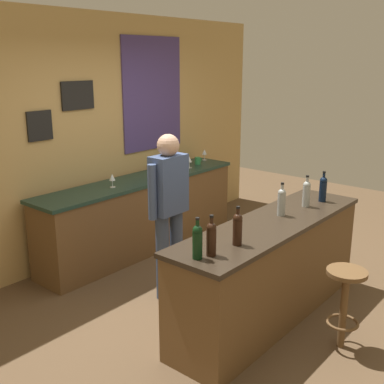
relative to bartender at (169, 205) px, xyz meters
name	(u,v)px	position (x,y,z in m)	size (l,w,h in m)	color
ground_plane	(233,302)	(0.26, -0.58, -0.94)	(10.00, 10.00, 0.00)	brown
back_wall	(93,136)	(0.28, 1.45, 0.48)	(6.00, 0.09, 2.80)	tan
bar_counter	(270,270)	(0.26, -0.98, -0.47)	(2.33, 0.60, 0.92)	brown
side_counter	(142,214)	(0.66, 1.07, -0.48)	(2.87, 0.56, 0.90)	brown
bartender	(169,205)	(0.00, 0.00, 0.00)	(0.52, 0.21, 1.62)	#384766
bar_stool	(345,296)	(0.23, -1.69, -0.48)	(0.32, 0.32, 0.68)	brown
wine_bottle_a	(197,240)	(-0.77, -0.99, 0.12)	(0.07, 0.07, 0.31)	black
wine_bottle_b	(211,238)	(-0.67, -1.03, 0.12)	(0.07, 0.07, 0.31)	black
wine_bottle_c	(238,228)	(-0.38, -1.06, 0.12)	(0.07, 0.07, 0.31)	black
wine_bottle_d	(282,201)	(0.46, -0.95, 0.12)	(0.07, 0.07, 0.31)	#999E99
wine_bottle_e	(306,193)	(0.85, -1.00, 0.12)	(0.07, 0.07, 0.31)	#999E99
wine_bottle_f	(323,188)	(1.11, -1.04, 0.12)	(0.07, 0.07, 0.31)	black
wine_glass_a	(112,178)	(0.17, 1.02, 0.07)	(0.07, 0.07, 0.16)	silver
wine_glass_b	(167,161)	(1.20, 1.14, 0.07)	(0.07, 0.07, 0.16)	silver
wine_glass_c	(189,160)	(1.47, 0.99, 0.07)	(0.07, 0.07, 0.16)	silver
wine_glass_d	(204,152)	(1.99, 1.16, 0.07)	(0.07, 0.07, 0.16)	silver
coffee_mug	(198,161)	(1.72, 1.06, 0.01)	(0.12, 0.08, 0.09)	#338C4C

